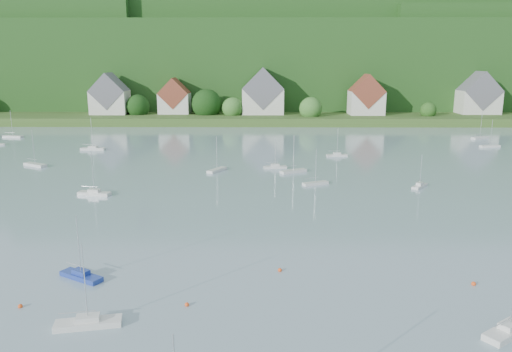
# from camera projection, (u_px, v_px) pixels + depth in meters

# --- Properties ---
(far_shore_strip) EXTENTS (600.00, 60.00, 3.00)m
(far_shore_strip) POSITION_uv_depth(u_px,v_px,m) (251.00, 114.00, 206.91)
(far_shore_strip) COLOR #385921
(far_shore_strip) RESTS_ON ground
(forested_ridge) EXTENTS (620.00, 181.22, 69.89)m
(forested_ridge) POSITION_uv_depth(u_px,v_px,m) (254.00, 62.00, 268.85)
(forested_ridge) COLOR #153C13
(forested_ridge) RESTS_ON ground
(village_building_0) EXTENTS (14.00, 10.40, 16.00)m
(village_building_0) POSITION_uv_depth(u_px,v_px,m) (110.00, 97.00, 193.01)
(village_building_0) COLOR beige
(village_building_0) RESTS_ON far_shore_strip
(village_building_1) EXTENTS (12.00, 9.36, 14.00)m
(village_building_1) POSITION_uv_depth(u_px,v_px,m) (174.00, 99.00, 194.87)
(village_building_1) COLOR beige
(village_building_1) RESTS_ON far_shore_strip
(village_building_2) EXTENTS (16.00, 11.44, 18.00)m
(village_building_2) POSITION_uv_depth(u_px,v_px,m) (263.00, 95.00, 193.18)
(village_building_2) COLOR beige
(village_building_2) RESTS_ON far_shore_strip
(village_building_3) EXTENTS (13.00, 10.40, 15.50)m
(village_building_3) POSITION_uv_depth(u_px,v_px,m) (366.00, 98.00, 191.00)
(village_building_3) COLOR beige
(village_building_3) RESTS_ON far_shore_strip
(village_building_4) EXTENTS (15.00, 10.40, 16.50)m
(village_building_4) POSITION_uv_depth(u_px,v_px,m) (479.00, 97.00, 194.38)
(village_building_4) COLOR beige
(village_building_4) RESTS_ON far_shore_strip
(near_sailboat_0) EXTENTS (6.02, 2.74, 7.84)m
(near_sailboat_0) POSITION_uv_depth(u_px,v_px,m) (88.00, 322.00, 44.10)
(near_sailboat_0) COLOR silver
(near_sailboat_0) RESTS_ON ground
(near_sailboat_1) EXTENTS (5.36, 3.94, 7.19)m
(near_sailboat_1) POSITION_uv_depth(u_px,v_px,m) (81.00, 275.00, 53.84)
(near_sailboat_1) COLOR #213995
(near_sailboat_1) RESTS_ON ground
(near_sailboat_3) EXTENTS (5.81, 4.80, 8.02)m
(near_sailboat_3) POSITION_uv_depth(u_px,v_px,m) (509.00, 329.00, 42.93)
(near_sailboat_3) COLOR silver
(near_sailboat_3) RESTS_ON ground
(mooring_buoy_0) EXTENTS (0.45, 0.45, 0.45)m
(mooring_buoy_0) POSITION_uv_depth(u_px,v_px,m) (187.00, 306.00, 47.92)
(mooring_buoy_0) COLOR #F9511A
(mooring_buoy_0) RESTS_ON ground
(mooring_buoy_2) EXTENTS (0.49, 0.49, 0.49)m
(mooring_buoy_2) POSITION_uv_depth(u_px,v_px,m) (473.00, 285.00, 52.37)
(mooring_buoy_2) COLOR #F9511A
(mooring_buoy_2) RESTS_ON ground
(mooring_buoy_3) EXTENTS (0.47, 0.47, 0.47)m
(mooring_buoy_3) POSITION_uv_depth(u_px,v_px,m) (280.00, 271.00, 55.84)
(mooring_buoy_3) COLOR #F9511A
(mooring_buoy_3) RESTS_ON ground
(mooring_buoy_5) EXTENTS (0.45, 0.45, 0.45)m
(mooring_buoy_5) POSITION_uv_depth(u_px,v_px,m) (20.00, 307.00, 47.60)
(mooring_buoy_5) COLOR #F9511A
(mooring_buoy_5) RESTS_ON ground
(far_sailboat_cluster) EXTENTS (201.38, 75.55, 8.71)m
(far_sailboat_cluster) POSITION_uv_depth(u_px,v_px,m) (280.00, 153.00, 125.27)
(far_sailboat_cluster) COLOR silver
(far_sailboat_cluster) RESTS_ON ground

